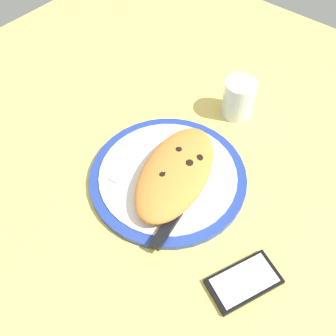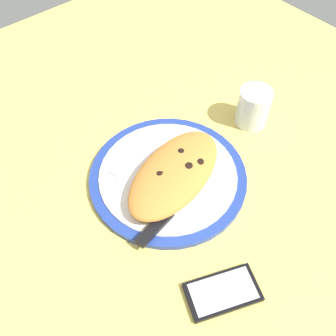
{
  "view_description": "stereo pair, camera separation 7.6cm",
  "coord_description": "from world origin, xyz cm",
  "px_view_note": "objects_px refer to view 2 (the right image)",
  "views": [
    {
      "loc": [
        35.64,
        29.77,
        64.51
      ],
      "look_at": [
        0.0,
        0.0,
        3.62
      ],
      "focal_mm": 40.19,
      "sensor_mm": 36.0,
      "label": 1
    },
    {
      "loc": [
        30.27,
        35.21,
        64.51
      ],
      "look_at": [
        0.0,
        0.0,
        3.62
      ],
      "focal_mm": 40.19,
      "sensor_mm": 36.0,
      "label": 2
    }
  ],
  "objects_px": {
    "calzone": "(175,173)",
    "smartphone": "(223,292)",
    "water_glass": "(254,110)",
    "knife": "(167,216)",
    "plate": "(168,176)",
    "fork": "(132,156)"
  },
  "relations": [
    {
      "from": "fork",
      "to": "water_glass",
      "type": "bearing_deg",
      "value": 163.12
    },
    {
      "from": "calzone",
      "to": "water_glass",
      "type": "relative_size",
      "value": 3.08
    },
    {
      "from": "knife",
      "to": "smartphone",
      "type": "xyz_separation_m",
      "value": [
        0.02,
        0.17,
        -0.02
      ]
    },
    {
      "from": "smartphone",
      "to": "knife",
      "type": "bearing_deg",
      "value": -96.42
    },
    {
      "from": "water_glass",
      "to": "smartphone",
      "type": "bearing_deg",
      "value": 35.14
    },
    {
      "from": "fork",
      "to": "knife",
      "type": "relative_size",
      "value": 0.66
    },
    {
      "from": "plate",
      "to": "smartphone",
      "type": "distance_m",
      "value": 0.26
    },
    {
      "from": "plate",
      "to": "water_glass",
      "type": "relative_size",
      "value": 3.61
    },
    {
      "from": "smartphone",
      "to": "water_glass",
      "type": "height_order",
      "value": "water_glass"
    },
    {
      "from": "plate",
      "to": "calzone",
      "type": "bearing_deg",
      "value": 93.01
    },
    {
      "from": "plate",
      "to": "knife",
      "type": "relative_size",
      "value": 1.44
    },
    {
      "from": "calzone",
      "to": "smartphone",
      "type": "relative_size",
      "value": 1.99
    },
    {
      "from": "plate",
      "to": "knife",
      "type": "height_order",
      "value": "knife"
    },
    {
      "from": "knife",
      "to": "plate",
      "type": "bearing_deg",
      "value": -132.06
    },
    {
      "from": "calzone",
      "to": "fork",
      "type": "relative_size",
      "value": 1.85
    },
    {
      "from": "fork",
      "to": "smartphone",
      "type": "height_order",
      "value": "fork"
    },
    {
      "from": "calzone",
      "to": "water_glass",
      "type": "height_order",
      "value": "water_glass"
    },
    {
      "from": "smartphone",
      "to": "water_glass",
      "type": "xyz_separation_m",
      "value": [
        -0.35,
        -0.24,
        0.03
      ]
    },
    {
      "from": "knife",
      "to": "water_glass",
      "type": "relative_size",
      "value": 2.51
    },
    {
      "from": "calzone",
      "to": "knife",
      "type": "distance_m",
      "value": 0.09
    },
    {
      "from": "calzone",
      "to": "fork",
      "type": "bearing_deg",
      "value": -73.86
    },
    {
      "from": "calzone",
      "to": "knife",
      "type": "relative_size",
      "value": 1.23
    }
  ]
}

